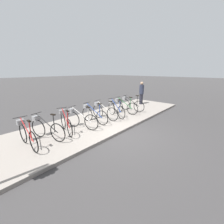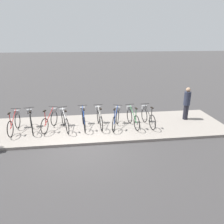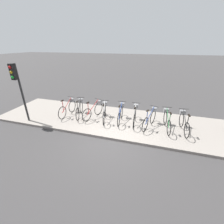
{
  "view_description": "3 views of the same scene",
  "coord_description": "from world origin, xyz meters",
  "px_view_note": "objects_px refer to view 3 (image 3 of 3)",
  "views": [
    {
      "loc": [
        -4.81,
        -3.68,
        2.7
      ],
      "look_at": [
        -0.18,
        0.31,
        0.98
      ],
      "focal_mm": 24.0,
      "sensor_mm": 36.0,
      "label": 1
    },
    {
      "loc": [
        0.09,
        -8.2,
        4.29
      ],
      "look_at": [
        1.33,
        1.1,
        1.06
      ],
      "focal_mm": 35.0,
      "sensor_mm": 36.0,
      "label": 2
    },
    {
      "loc": [
        1.65,
        -5.41,
        4.03
      ],
      "look_at": [
        -0.08,
        0.44,
        1.21
      ],
      "focal_mm": 24.0,
      "sensor_mm": 36.0,
      "label": 3
    }
  ],
  "objects_px": {
    "parked_bicycle_2": "(94,110)",
    "parked_bicycle_8": "(184,122)",
    "parked_bicycle_5": "(135,115)",
    "traffic_light": "(17,81)",
    "parked_bicycle_3": "(104,112)",
    "parked_bicycle_6": "(150,118)",
    "parked_bicycle_4": "(121,113)",
    "parked_bicycle_7": "(167,120)",
    "parked_bicycle_1": "(80,108)",
    "parked_bicycle_0": "(68,107)"
  },
  "relations": [
    {
      "from": "parked_bicycle_4",
      "to": "parked_bicycle_5",
      "type": "relative_size",
      "value": 1.0
    },
    {
      "from": "parked_bicycle_2",
      "to": "parked_bicycle_8",
      "type": "bearing_deg",
      "value": -1.86
    },
    {
      "from": "parked_bicycle_7",
      "to": "parked_bicycle_1",
      "type": "bearing_deg",
      "value": 178.57
    },
    {
      "from": "parked_bicycle_3",
      "to": "parked_bicycle_5",
      "type": "height_order",
      "value": "same"
    },
    {
      "from": "parked_bicycle_3",
      "to": "parked_bicycle_6",
      "type": "height_order",
      "value": "same"
    },
    {
      "from": "parked_bicycle_2",
      "to": "parked_bicycle_5",
      "type": "bearing_deg",
      "value": -0.13
    },
    {
      "from": "parked_bicycle_4",
      "to": "parked_bicycle_7",
      "type": "distance_m",
      "value": 2.38
    },
    {
      "from": "parked_bicycle_1",
      "to": "parked_bicycle_7",
      "type": "bearing_deg",
      "value": -1.43
    },
    {
      "from": "parked_bicycle_4",
      "to": "parked_bicycle_0",
      "type": "bearing_deg",
      "value": -178.24
    },
    {
      "from": "parked_bicycle_2",
      "to": "parked_bicycle_5",
      "type": "distance_m",
      "value": 2.34
    },
    {
      "from": "parked_bicycle_0",
      "to": "parked_bicycle_5",
      "type": "relative_size",
      "value": 1.0
    },
    {
      "from": "parked_bicycle_5",
      "to": "traffic_light",
      "type": "height_order",
      "value": "traffic_light"
    },
    {
      "from": "parked_bicycle_5",
      "to": "parked_bicycle_6",
      "type": "bearing_deg",
      "value": -12.13
    },
    {
      "from": "traffic_light",
      "to": "parked_bicycle_7",
      "type": "bearing_deg",
      "value": 10.67
    },
    {
      "from": "parked_bicycle_7",
      "to": "parked_bicycle_8",
      "type": "relative_size",
      "value": 1.0
    },
    {
      "from": "parked_bicycle_2",
      "to": "parked_bicycle_8",
      "type": "relative_size",
      "value": 0.96
    },
    {
      "from": "parked_bicycle_2",
      "to": "parked_bicycle_6",
      "type": "distance_m",
      "value": 3.14
    },
    {
      "from": "parked_bicycle_5",
      "to": "traffic_light",
      "type": "bearing_deg",
      "value": -164.97
    },
    {
      "from": "parked_bicycle_5",
      "to": "parked_bicycle_6",
      "type": "xyz_separation_m",
      "value": [
        0.8,
        -0.17,
        0.0
      ]
    },
    {
      "from": "parked_bicycle_0",
      "to": "parked_bicycle_1",
      "type": "height_order",
      "value": "same"
    },
    {
      "from": "parked_bicycle_2",
      "to": "parked_bicycle_6",
      "type": "bearing_deg",
      "value": -3.22
    },
    {
      "from": "parked_bicycle_7",
      "to": "traffic_light",
      "type": "distance_m",
      "value": 7.6
    },
    {
      "from": "parked_bicycle_0",
      "to": "parked_bicycle_1",
      "type": "xyz_separation_m",
      "value": [
        0.71,
        0.08,
        0.0
      ]
    },
    {
      "from": "parked_bicycle_8",
      "to": "traffic_light",
      "type": "relative_size",
      "value": 0.57
    },
    {
      "from": "parked_bicycle_4",
      "to": "parked_bicycle_6",
      "type": "xyz_separation_m",
      "value": [
        1.57,
        -0.16,
        0.0
      ]
    },
    {
      "from": "parked_bicycle_0",
      "to": "traffic_light",
      "type": "height_order",
      "value": "traffic_light"
    },
    {
      "from": "traffic_light",
      "to": "parked_bicycle_2",
      "type": "bearing_deg",
      "value": 24.64
    },
    {
      "from": "parked_bicycle_0",
      "to": "parked_bicycle_4",
      "type": "height_order",
      "value": "same"
    },
    {
      "from": "parked_bicycle_5",
      "to": "traffic_light",
      "type": "xyz_separation_m",
      "value": [
        -5.67,
        -1.52,
        1.74
      ]
    },
    {
      "from": "parked_bicycle_3",
      "to": "parked_bicycle_8",
      "type": "distance_m",
      "value": 4.03
    },
    {
      "from": "parked_bicycle_1",
      "to": "parked_bicycle_0",
      "type": "bearing_deg",
      "value": -173.92
    },
    {
      "from": "parked_bicycle_2",
      "to": "traffic_light",
      "type": "xyz_separation_m",
      "value": [
        -3.33,
        -1.53,
        1.74
      ]
    },
    {
      "from": "parked_bicycle_1",
      "to": "parked_bicycle_5",
      "type": "xyz_separation_m",
      "value": [
        3.22,
        0.03,
        0.0
      ]
    },
    {
      "from": "parked_bicycle_1",
      "to": "parked_bicycle_5",
      "type": "bearing_deg",
      "value": 0.57
    },
    {
      "from": "parked_bicycle_1",
      "to": "parked_bicycle_6",
      "type": "relative_size",
      "value": 1.02
    },
    {
      "from": "parked_bicycle_4",
      "to": "parked_bicycle_6",
      "type": "bearing_deg",
      "value": -5.83
    },
    {
      "from": "parked_bicycle_0",
      "to": "parked_bicycle_7",
      "type": "bearing_deg",
      "value": -0.46
    },
    {
      "from": "traffic_light",
      "to": "parked_bicycle_1",
      "type": "bearing_deg",
      "value": 31.3
    },
    {
      "from": "traffic_light",
      "to": "parked_bicycle_6",
      "type": "bearing_deg",
      "value": 11.8
    },
    {
      "from": "parked_bicycle_2",
      "to": "parked_bicycle_8",
      "type": "xyz_separation_m",
      "value": [
        4.71,
        -0.15,
        0.0
      ]
    },
    {
      "from": "parked_bicycle_3",
      "to": "parked_bicycle_8",
      "type": "relative_size",
      "value": 0.98
    },
    {
      "from": "parked_bicycle_2",
      "to": "traffic_light",
      "type": "relative_size",
      "value": 0.54
    },
    {
      "from": "parked_bicycle_5",
      "to": "traffic_light",
      "type": "distance_m",
      "value": 6.12
    },
    {
      "from": "parked_bicycle_3",
      "to": "parked_bicycle_6",
      "type": "relative_size",
      "value": 1.02
    },
    {
      "from": "parked_bicycle_2",
      "to": "parked_bicycle_6",
      "type": "height_order",
      "value": "same"
    },
    {
      "from": "parked_bicycle_6",
      "to": "parked_bicycle_1",
      "type": "bearing_deg",
      "value": 178.01
    },
    {
      "from": "parked_bicycle_0",
      "to": "parked_bicycle_8",
      "type": "bearing_deg",
      "value": -0.36
    },
    {
      "from": "parked_bicycle_5",
      "to": "traffic_light",
      "type": "relative_size",
      "value": 0.57
    },
    {
      "from": "parked_bicycle_0",
      "to": "parked_bicycle_4",
      "type": "bearing_deg",
      "value": 1.76
    },
    {
      "from": "parked_bicycle_3",
      "to": "parked_bicycle_7",
      "type": "height_order",
      "value": "same"
    }
  ]
}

